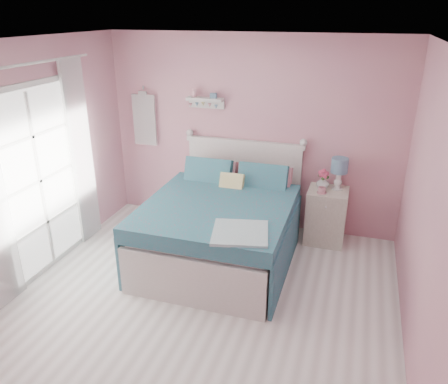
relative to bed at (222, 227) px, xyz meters
The scene contains 12 objects.
floor 1.26m from the bed, 86.39° to the right, with size 4.50×4.50×0.00m, color silver.
room_shell 1.67m from the bed, 86.39° to the right, with size 4.50×4.50×4.50m.
bed is the anchor object (origin of this frame).
nightstand 1.42m from the bed, 34.06° to the left, with size 0.50×0.49×0.72m.
table_lamp 1.66m from the bed, 34.20° to the left, with size 0.21×0.21×0.42m.
vase 1.43m from the bed, 37.37° to the left, with size 0.16×0.16×0.17m, color white.
teacup 1.34m from the bed, 31.64° to the left, with size 0.10×0.10×0.08m, color pink.
roses 1.46m from the bed, 37.28° to the left, with size 0.14×0.11×0.12m.
wall_shelf 1.75m from the bed, 118.91° to the left, with size 0.50×0.15×0.25m.
hanging_dress 2.03m from the bed, 146.13° to the left, with size 0.34×0.03×0.72m, color white.
french_door 2.16m from the bed, 157.37° to the right, with size 0.04×1.32×2.16m.
curtain_far 2.00m from the bed, behind, with size 0.04×0.40×2.32m, color white.
Camera 1 is at (1.38, -3.31, 2.85)m, focal length 35.00 mm.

